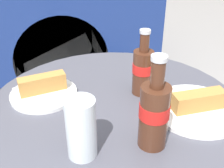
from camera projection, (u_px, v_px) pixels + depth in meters
bistro_table at (115, 146)px, 0.91m from camera, size 0.78×0.78×0.73m
cola_bottle_left at (154, 113)px, 0.64m from camera, size 0.07×0.07×0.23m
cola_bottle_right at (143, 69)px, 0.85m from camera, size 0.06×0.06×0.21m
drinking_glass at (81, 131)px, 0.62m from camera, size 0.07×0.07×0.15m
lunch_plate_near at (43, 90)px, 0.86m from camera, size 0.20×0.20×0.07m
lunch_plate_far at (197, 106)px, 0.79m from camera, size 0.25×0.25×0.06m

